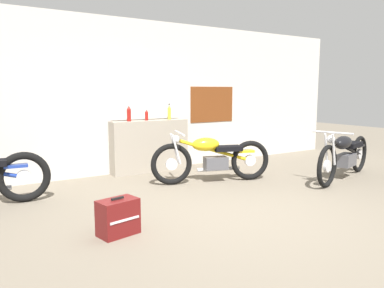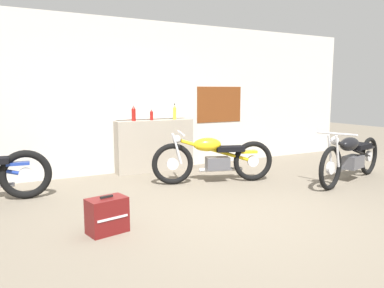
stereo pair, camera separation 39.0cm
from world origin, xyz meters
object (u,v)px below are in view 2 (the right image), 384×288
at_px(bottle_leftmost, 134,114).
at_px(bottle_left_center, 152,115).
at_px(bottle_center, 175,112).
at_px(motorcycle_yellow, 214,158).
at_px(hard_case_darkred, 107,215).
at_px(motorcycle_black, 351,156).

distance_m(bottle_leftmost, bottle_left_center, 0.36).
height_order(bottle_left_center, bottle_center, bottle_center).
xyz_separation_m(motorcycle_yellow, hard_case_darkred, (-2.16, -1.36, -0.22)).
bearing_deg(bottle_center, bottle_left_center, 174.98).
xyz_separation_m(bottle_left_center, hard_case_darkred, (-1.61, -2.68, -0.87)).
height_order(bottle_center, hard_case_darkred, bottle_center).
relative_size(bottle_leftmost, hard_case_darkred, 0.68).
distance_m(bottle_leftmost, motorcycle_yellow, 1.73).
bearing_deg(hard_case_darkred, motorcycle_yellow, 32.15).
distance_m(motorcycle_yellow, motorcycle_black, 2.30).
relative_size(bottle_center, motorcycle_black, 0.14).
relative_size(bottle_leftmost, bottle_left_center, 1.38).
bearing_deg(bottle_center, bottle_leftmost, 178.37).
height_order(bottle_left_center, motorcycle_yellow, bottle_left_center).
height_order(motorcycle_yellow, motorcycle_black, motorcycle_black).
distance_m(bottle_left_center, motorcycle_black, 3.57).
height_order(bottle_center, motorcycle_yellow, bottle_center).
relative_size(bottle_center, motorcycle_yellow, 0.15).
xyz_separation_m(bottle_leftmost, motorcycle_yellow, (0.91, -1.30, -0.69)).
bearing_deg(hard_case_darkred, bottle_leftmost, 64.71).
xyz_separation_m(motorcycle_yellow, motorcycle_black, (2.06, -1.03, 0.02)).
distance_m(motorcycle_yellow, hard_case_darkred, 2.57).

